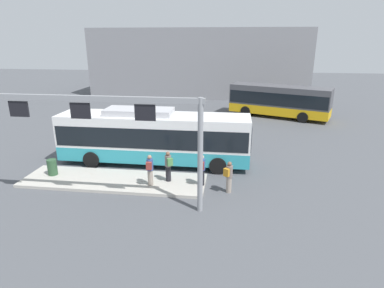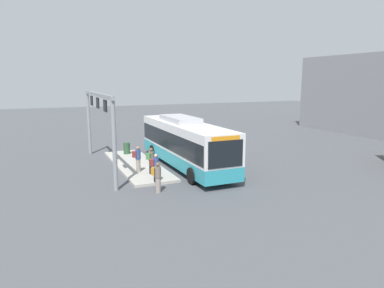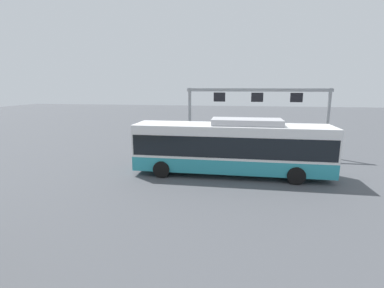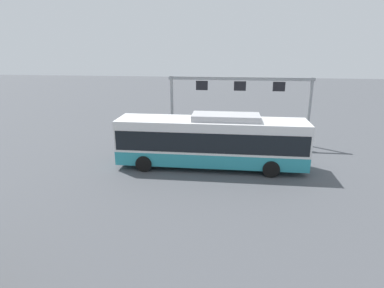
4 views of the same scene
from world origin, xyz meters
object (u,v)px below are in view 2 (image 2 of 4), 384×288
Objects in this scene: person_waiting_near at (155,167)px; trash_bin at (127,148)px; person_waiting_mid at (151,160)px; bus_main at (185,141)px; person_waiting_far at (138,158)px; person_boarding at (157,177)px.

trash_bin is (-8.47, 0.27, -0.44)m from person_waiting_near.
bus_main is at bearing -6.68° from person_waiting_mid.
bus_main reaches higher than person_waiting_mid.
person_waiting_mid is 1.05m from person_waiting_far.
person_waiting_mid is at bearing 0.04° from trash_bin.
person_waiting_near is at bearing -87.15° from person_waiting_far.
trash_bin is (-6.66, -0.00, -0.44)m from person_waiting_mid.
person_waiting_near is at bearing 108.07° from person_boarding.
person_boarding reaches higher than trash_bin.
trash_bin is at bearing 118.21° from person_boarding.
bus_main is 13.00× the size of trash_bin.
bus_main is at bearing 46.88° from person_waiting_near.
bus_main is 6.06m from trash_bin.
person_waiting_near is 2.68m from person_waiting_far.
person_waiting_mid reaches higher than person_boarding.
person_boarding is at bearing -102.79° from person_waiting_near.
person_waiting_mid is (1.48, -2.91, -0.76)m from bus_main.
person_waiting_mid is (-1.81, 0.28, 0.00)m from person_waiting_near.
person_boarding is 1.00× the size of person_waiting_mid.
person_waiting_near reaches higher than person_boarding.
person_waiting_near is 1.83m from person_waiting_mid.
bus_main is 4.64m from person_waiting_near.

